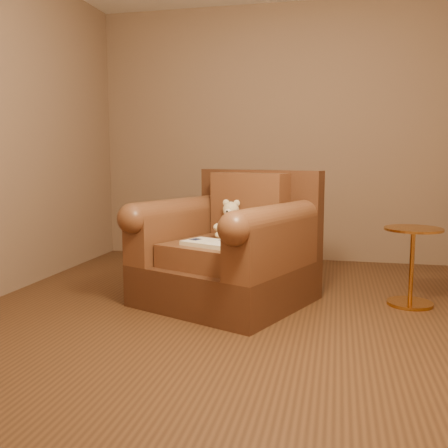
# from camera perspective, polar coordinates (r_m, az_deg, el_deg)

# --- Properties ---
(floor) EXTENTS (4.00, 4.00, 0.00)m
(floor) POSITION_cam_1_polar(r_m,az_deg,el_deg) (3.63, 2.81, -10.05)
(floor) COLOR #51311B
(floor) RESTS_ON ground
(room) EXTENTS (4.02, 4.02, 2.71)m
(room) POSITION_cam_1_polar(r_m,az_deg,el_deg) (3.52, 3.00, 17.65)
(room) COLOR #826550
(room) RESTS_ON ground
(armchair) EXTENTS (1.43, 1.40, 1.00)m
(armchair) POSITION_cam_1_polar(r_m,az_deg,el_deg) (3.82, 0.61, -3.15)
(armchair) COLOR #492918
(armchair) RESTS_ON floor
(teddy_bear) EXTENTS (0.22, 0.25, 0.30)m
(teddy_bear) POSITION_cam_1_polar(r_m,az_deg,el_deg) (3.90, 0.66, 0.11)
(teddy_bear) COLOR beige
(teddy_bear) RESTS_ON armchair
(guidebook) EXTENTS (0.46, 0.37, 0.03)m
(guidebook) POSITION_cam_1_polar(r_m,az_deg,el_deg) (3.55, -1.44, -2.23)
(guidebook) COLOR beige
(guidebook) RESTS_ON armchair
(side_table) EXTENTS (0.42, 0.42, 0.59)m
(side_table) POSITION_cam_1_polar(r_m,az_deg,el_deg) (3.98, 20.67, -4.27)
(side_table) COLOR #BC7D33
(side_table) RESTS_ON floor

